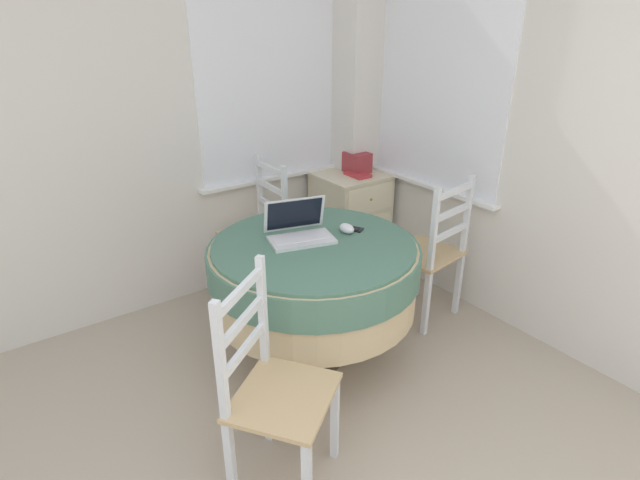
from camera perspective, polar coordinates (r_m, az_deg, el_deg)
name	(u,v)px	position (r m, az deg, el deg)	size (l,w,h in m)	color
corner_room_shell	(356,136)	(2.78, 4.16, 11.82)	(4.44, 4.81, 2.55)	silver
round_dining_table	(314,271)	(2.77, -0.70, -3.58)	(1.16, 1.16, 0.75)	#4C3D2D
laptop	(299,231)	(2.74, -2.40, 1.09)	(0.40, 0.34, 0.21)	silver
computer_mouse	(347,228)	(2.82, 3.08, 1.33)	(0.07, 0.10, 0.05)	white
cell_phone	(353,229)	(2.87, 3.75, 1.30)	(0.11, 0.13, 0.01)	black
dining_chair_near_back_window	(258,234)	(3.54, -7.08, 0.74)	(0.40, 0.44, 0.98)	tan
dining_chair_near_right_window	(431,253)	(3.30, 12.55, -1.50)	(0.47, 0.44, 0.98)	tan
dining_chair_camera_near	(274,392)	(2.14, -5.32, -16.89)	(0.56, 0.55, 0.98)	tan
corner_cabinet	(350,219)	(4.01, 3.46, 2.39)	(0.52, 0.50, 0.76)	beige
storage_box	(357,162)	(3.91, 4.26, 8.84)	(0.16, 0.18, 0.15)	#9E3338
book_on_cabinet	(358,174)	(3.83, 4.32, 7.48)	(0.12, 0.20, 0.02)	#BC3338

